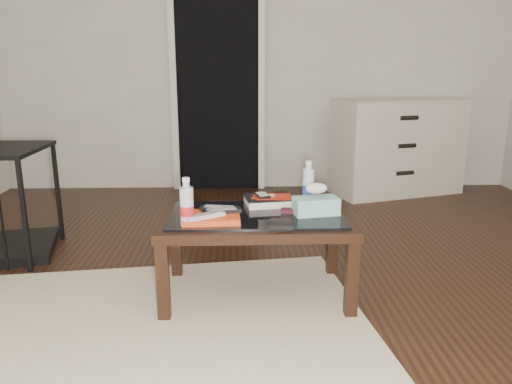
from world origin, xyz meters
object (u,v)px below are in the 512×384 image
dresser (397,147)px  tissue_box (316,206)px  textbook (268,201)px  water_bottle_left (187,202)px  water_bottle_right (308,181)px  coffee_table (256,225)px

dresser → tissue_box: (-1.11, -2.18, 0.06)m
textbook → dresser: bearing=47.1°
textbook → water_bottle_left: (-0.41, -0.35, 0.10)m
dresser → tissue_box: size_ratio=5.62×
textbook → water_bottle_right: water_bottle_right is taller
water_bottle_left → water_bottle_right: (0.64, 0.40, 0.00)m
textbook → water_bottle_right: (0.23, 0.05, 0.10)m
water_bottle_left → dresser: bearing=53.0°
dresser → tissue_box: bearing=-133.9°
water_bottle_left → coffee_table: bearing=28.1°
textbook → water_bottle_left: water_bottle_left is taller
tissue_box → coffee_table: bearing=166.4°
dresser → water_bottle_left: bearing=-143.8°
dresser → water_bottle_left: (-1.76, -2.34, 0.13)m
dresser → tissue_box: dresser is taller
textbook → water_bottle_left: bearing=-148.2°
water_bottle_right → dresser: bearing=60.0°
coffee_table → tissue_box: size_ratio=4.35×
water_bottle_left → water_bottle_right: size_ratio=1.00×
water_bottle_left → tissue_box: size_ratio=1.03×
coffee_table → dresser: dresser is taller
tissue_box → water_bottle_right: bearing=82.3°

